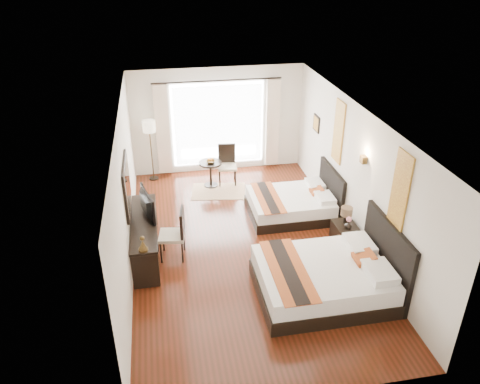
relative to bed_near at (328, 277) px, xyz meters
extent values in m
cube|color=#39190A|center=(-1.15, 1.74, -0.34)|extent=(4.50, 7.50, 0.01)
cube|color=white|center=(-1.15, 1.74, 2.45)|extent=(4.50, 7.50, 0.02)
cube|color=silver|center=(1.10, 1.74, 1.06)|extent=(0.01, 7.50, 2.80)
cube|color=silver|center=(-3.39, 1.74, 1.06)|extent=(0.01, 7.50, 2.80)
cube|color=silver|center=(-1.15, 5.48, 1.06)|extent=(4.50, 0.01, 2.80)
cube|color=silver|center=(-1.15, -2.01, 1.06)|extent=(4.50, 0.01, 2.80)
cube|color=white|center=(-1.15, 5.47, 0.96)|extent=(2.40, 0.02, 2.20)
cube|color=white|center=(-1.15, 5.41, 0.96)|extent=(2.30, 0.02, 2.10)
cube|color=beige|center=(-2.60, 5.37, 0.94)|extent=(0.35, 0.14, 2.35)
cube|color=beige|center=(0.30, 5.37, 0.94)|extent=(0.35, 0.14, 2.35)
cube|color=maroon|center=(1.08, 0.00, 1.61)|extent=(0.03, 0.50, 1.35)
cube|color=maroon|center=(1.08, 2.75, 1.61)|extent=(0.03, 0.50, 1.35)
cube|color=#473519|center=(1.04, 1.35, 1.58)|extent=(0.10, 0.14, 0.14)
cube|color=black|center=(-3.37, 1.81, 1.21)|extent=(0.04, 1.25, 0.95)
cube|color=white|center=(-3.34, 1.81, 1.21)|extent=(0.01, 1.12, 0.82)
cube|color=black|center=(-0.11, 0.00, -0.20)|extent=(2.24, 1.75, 0.27)
cube|color=white|center=(-0.11, 0.00, 0.10)|extent=(2.18, 1.71, 0.33)
cube|color=black|center=(1.05, 0.00, 0.32)|extent=(0.08, 1.75, 1.31)
cube|color=#9C2F19|center=(-0.74, 0.00, 0.27)|extent=(0.60, 1.81, 0.02)
cube|color=black|center=(0.09, 2.75, -0.23)|extent=(1.84, 1.44, 0.22)
cube|color=white|center=(0.09, 2.75, 0.02)|extent=(1.78, 1.40, 0.27)
cube|color=black|center=(1.05, 2.75, 0.20)|extent=(0.08, 1.44, 1.08)
cube|color=#9C2F19|center=(-0.42, 2.75, 0.16)|extent=(0.49, 1.50, 0.02)
cube|color=black|center=(0.84, 1.35, -0.08)|extent=(0.43, 0.53, 0.51)
cylinder|color=black|center=(0.86, 1.40, 0.26)|extent=(0.10, 0.10, 0.19)
cylinder|color=#3B2B1C|center=(0.86, 1.40, 0.44)|extent=(0.23, 0.23, 0.18)
imported|color=black|center=(0.84, 1.21, 0.24)|extent=(0.17, 0.17, 0.15)
cube|color=black|center=(-3.14, 1.81, 0.04)|extent=(0.50, 2.20, 0.76)
imported|color=black|center=(-3.12, 2.00, 0.67)|extent=(0.33, 0.90, 0.52)
cube|color=beige|center=(-2.62, 1.60, 0.15)|extent=(0.56, 0.56, 0.07)
cube|color=black|center=(-2.40, 1.57, 0.44)|extent=(0.12, 0.46, 0.54)
cylinder|color=black|center=(-2.93, 5.19, -0.32)|extent=(0.24, 0.24, 0.03)
cylinder|color=#473519|center=(-2.93, 5.19, 0.37)|extent=(0.03, 0.03, 1.37)
cylinder|color=beige|center=(-2.93, 5.19, 1.13)|extent=(0.32, 0.32, 0.28)
cylinder|color=black|center=(-1.49, 4.52, -0.01)|extent=(0.57, 0.57, 0.66)
imported|color=#4C2E1B|center=(-1.49, 4.49, 0.35)|extent=(0.29, 0.29, 0.06)
cube|color=beige|center=(-1.05, 4.59, 0.13)|extent=(0.52, 0.52, 0.06)
cube|color=black|center=(-1.03, 4.80, 0.41)|extent=(0.44, 0.10, 0.52)
cube|color=tan|center=(-1.34, 4.17, -0.33)|extent=(1.46, 1.11, 0.01)
camera|label=1|loc=(-2.69, -6.13, 5.16)|focal=35.00mm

